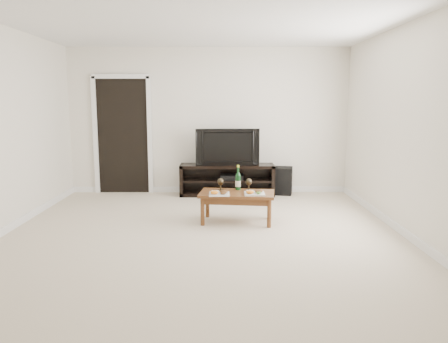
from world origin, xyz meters
TOP-DOWN VIEW (x-y plane):
  - floor at (0.00, 0.00)m, footprint 5.50×5.50m
  - back_wall at (0.00, 2.77)m, footprint 5.00×0.04m
  - ceiling at (0.00, 0.00)m, footprint 5.00×5.50m
  - doorway at (-1.55, 2.73)m, footprint 0.90×0.02m
  - media_console at (0.33, 2.50)m, footprint 1.66×0.45m
  - television at (0.33, 2.50)m, footprint 1.11×0.21m
  - av_receiver at (0.42, 2.48)m, footprint 0.42×0.33m
  - subwoofer at (1.33, 2.56)m, footprint 0.39×0.39m
  - coffee_table at (0.45, 0.71)m, footprint 1.07×0.67m
  - plate_left at (0.20, 0.56)m, footprint 0.27×0.27m
  - plate_right at (0.67, 0.59)m, footprint 0.27×0.27m
  - wine_bottle at (0.47, 0.89)m, footprint 0.07×0.07m
  - goblet_left at (0.22, 0.86)m, footprint 0.09×0.09m
  - goblet_right at (0.61, 0.85)m, footprint 0.09×0.09m

SIDE VIEW (x-z plane):
  - floor at x=0.00m, z-range 0.00..0.00m
  - coffee_table at x=0.45m, z-range 0.00..0.42m
  - subwoofer at x=1.33m, z-range 0.00..0.49m
  - media_console at x=0.33m, z-range 0.00..0.55m
  - av_receiver at x=0.42m, z-range 0.29..0.36m
  - plate_left at x=0.20m, z-range 0.42..0.49m
  - plate_right at x=0.67m, z-range 0.42..0.49m
  - goblet_left at x=0.22m, z-range 0.42..0.59m
  - goblet_right at x=0.61m, z-range 0.42..0.59m
  - wine_bottle at x=0.47m, z-range 0.42..0.77m
  - television at x=0.33m, z-range 0.55..1.19m
  - doorway at x=-1.55m, z-range 0.00..2.05m
  - back_wall at x=0.00m, z-range 0.00..2.60m
  - ceiling at x=0.00m, z-range 2.60..2.64m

